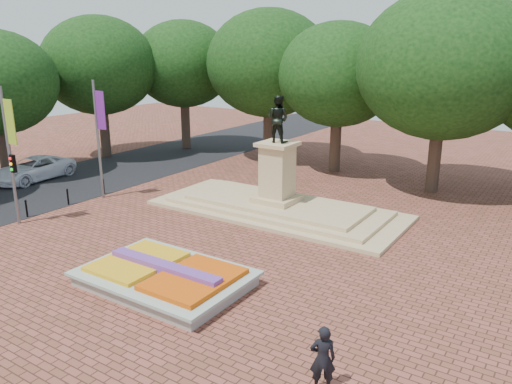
{
  "coord_description": "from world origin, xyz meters",
  "views": [
    {
      "loc": [
        13.46,
        -14.63,
        8.84
      ],
      "look_at": [
        1.04,
        4.3,
        2.2
      ],
      "focal_mm": 35.0,
      "sensor_mm": 36.0,
      "label": 1
    }
  ],
  "objects_px": {
    "flower_bed": "(165,276)",
    "pedestrian": "(323,358)",
    "monument": "(277,196)",
    "van": "(33,169)"
  },
  "relations": [
    {
      "from": "pedestrian",
      "to": "van",
      "type": "bearing_deg",
      "value": -50.14
    },
    {
      "from": "van",
      "to": "pedestrian",
      "type": "relative_size",
      "value": 2.97
    },
    {
      "from": "flower_bed",
      "to": "pedestrian",
      "type": "distance_m",
      "value": 8.01
    },
    {
      "from": "flower_bed",
      "to": "pedestrian",
      "type": "height_order",
      "value": "pedestrian"
    },
    {
      "from": "van",
      "to": "pedestrian",
      "type": "xyz_separation_m",
      "value": [
        26.12,
        -8.87,
        0.17
      ]
    },
    {
      "from": "van",
      "to": "pedestrian",
      "type": "height_order",
      "value": "pedestrian"
    },
    {
      "from": "monument",
      "to": "pedestrian",
      "type": "bearing_deg",
      "value": -54.45
    },
    {
      "from": "monument",
      "to": "pedestrian",
      "type": "xyz_separation_m",
      "value": [
        8.71,
        -12.19,
        0.07
      ]
    },
    {
      "from": "flower_bed",
      "to": "pedestrian",
      "type": "bearing_deg",
      "value": -15.9
    },
    {
      "from": "pedestrian",
      "to": "monument",
      "type": "bearing_deg",
      "value": -85.82
    }
  ]
}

